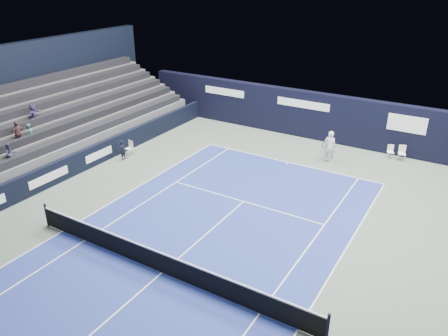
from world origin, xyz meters
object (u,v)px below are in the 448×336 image
Objects in this scene: folding_chair_back_b at (391,151)px; tennis_net at (161,262)px; folding_chair_back_a at (402,150)px; tennis_player at (330,146)px; line_judge_chair at (130,147)px.

folding_chair_back_b is 16.46m from tennis_net.
folding_chair_back_a is 0.65m from folding_chair_back_b.
folding_chair_back_b is 0.43× the size of tennis_player.
folding_chair_back_b is at bearing 72.58° from tennis_net.
folding_chair_back_a is at bearing 33.79° from tennis_player.
folding_chair_back_a is 16.31m from line_judge_chair.
folding_chair_back_a is at bearing 36.29° from line_judge_chair.
folding_chair_back_b is 15.74m from line_judge_chair.
folding_chair_back_a is 1.02× the size of line_judge_chair.
line_judge_chair is 11.98m from tennis_player.
line_judge_chair is 11.86m from tennis_net.
folding_chair_back_b is (-0.64, -0.04, -0.15)m from folding_chair_back_a.
tennis_player is (1.93, 13.31, 0.43)m from tennis_net.
line_judge_chair is (-14.35, -7.76, -0.10)m from folding_chair_back_a.
tennis_net is at bearing -126.93° from folding_chair_back_a.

